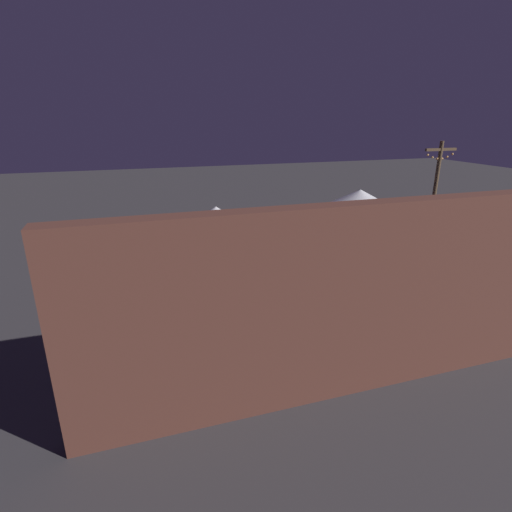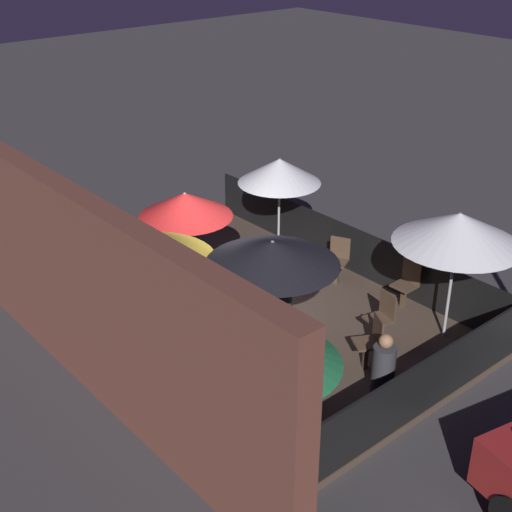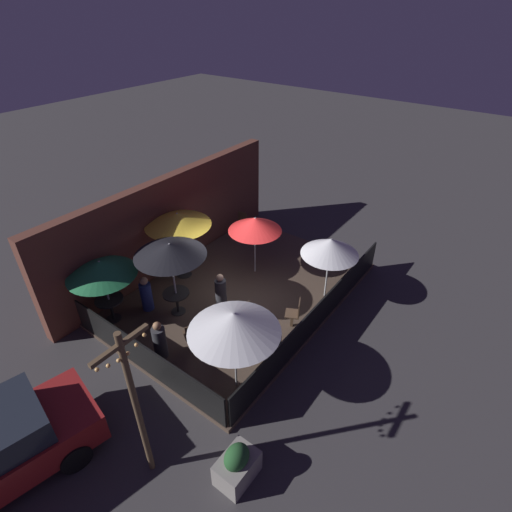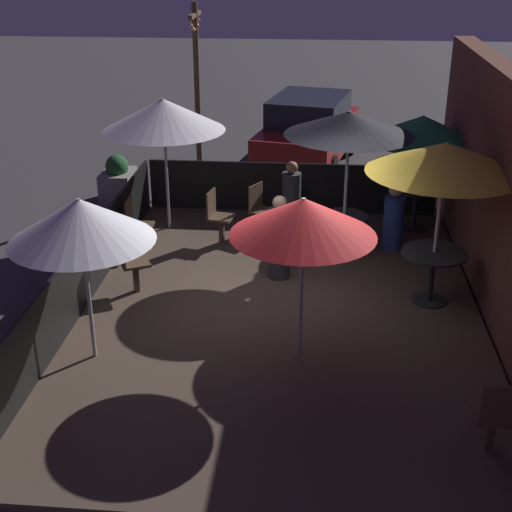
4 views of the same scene
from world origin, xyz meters
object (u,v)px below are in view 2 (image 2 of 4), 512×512
dining_table_0 (271,348)px  patio_chair_2 (49,270)px  patron_1 (383,371)px  dining_table_2 (266,428)px  patio_chair_3 (381,316)px  patio_chair_4 (370,341)px  patio_umbrella_2 (267,349)px  patio_umbrella_5 (280,171)px  patio_umbrella_1 (147,249)px  patio_umbrella_4 (458,229)px  patio_umbrella_3 (185,205)px  patio_umbrella_0 (272,253)px  dining_table_1 (153,334)px  patron_0 (248,385)px  patio_chair_1 (338,259)px  patron_2 (282,304)px  patio_chair_0 (407,283)px

dining_table_0 → patio_chair_2: size_ratio=0.86×
patron_1 → dining_table_2: bearing=-177.4°
patio_chair_3 → dining_table_0: bearing=-0.0°
patio_chair_4 → patron_1: 0.84m
patio_umbrella_2 → patio_umbrella_5: size_ratio=0.98×
patio_umbrella_1 → patio_umbrella_4: bearing=-120.1°
patio_umbrella_3 → patio_chair_4: 4.16m
patio_chair_4 → patio_chair_2: bearing=-33.9°
patio_umbrella_1 → dining_table_2: 3.22m
patio_chair_2 → patio_chair_4: patio_chair_4 is taller
patio_umbrella_0 → patron_1: (-1.48, -0.91, -1.71)m
dining_table_1 → dining_table_2: 2.83m
patio_chair_3 → patron_0: size_ratio=0.79×
dining_table_1 → patio_umbrella_3: bearing=-48.8°
patio_umbrella_1 → patron_0: patio_umbrella_1 is taller
dining_table_1 → patron_1: bearing=-144.0°
patio_umbrella_2 → patio_chair_3: patio_umbrella_2 is taller
patio_chair_4 → patron_0: 2.28m
patio_umbrella_4 → patio_umbrella_5: patio_umbrella_4 is taller
patio_umbrella_4 → patio_umbrella_5: (4.37, -0.07, -0.23)m
patio_umbrella_0 → patio_chair_3: patio_umbrella_0 is taller
patio_umbrella_2 → patron_1: (-0.12, -2.22, -1.32)m
patio_umbrella_4 → dining_table_2: patio_umbrella_4 is taller
patio_chair_1 → patio_chair_4: 2.91m
patio_umbrella_5 → patio_chair_4: (-4.13, 1.76, -1.32)m
patio_umbrella_1 → dining_table_0: patio_umbrella_1 is taller
patio_umbrella_1 → patio_umbrella_2: (-2.82, 0.08, -0.30)m
patio_umbrella_4 → patron_1: bearing=101.4°
patio_umbrella_1 → patio_chair_3: 4.17m
dining_table_1 → patron_2: patron_2 is taller
patio_umbrella_0 → patio_chair_0: size_ratio=2.65×
dining_table_1 → patio_chair_1: bearing=-88.8°
patron_0 → patron_2: bearing=31.3°
patio_umbrella_2 → patio_chair_1: bearing=-56.7°
dining_table_1 → patio_chair_4: 3.47m
patio_umbrella_4 → patio_chair_3: patio_umbrella_4 is taller
patio_chair_3 → patio_chair_1: bearing=-105.8°
patio_umbrella_3 → patio_chair_4: (-3.86, -0.80, -1.35)m
patio_umbrella_2 → patio_chair_0: bearing=-73.1°
patron_0 → patio_umbrella_5: bearing=39.7°
patio_umbrella_1 → patio_chair_3: size_ratio=2.54×
patio_chair_3 → patio_chair_4: 0.80m
patio_umbrella_2 → patio_umbrella_4: size_ratio=0.88×
patio_umbrella_4 → patio_chair_4: size_ratio=2.52×
patio_umbrella_1 → patio_chair_3: patio_umbrella_1 is taller
patio_umbrella_2 → patio_umbrella_1: bearing=-1.6°
patio_chair_2 → patio_chair_4: (-5.60, -2.80, 0.02)m
patio_umbrella_5 → dining_table_0: size_ratio=2.68×
dining_table_2 → patio_umbrella_1: bearing=-1.6°
patio_umbrella_3 → patio_umbrella_5: (0.27, -2.56, -0.02)m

